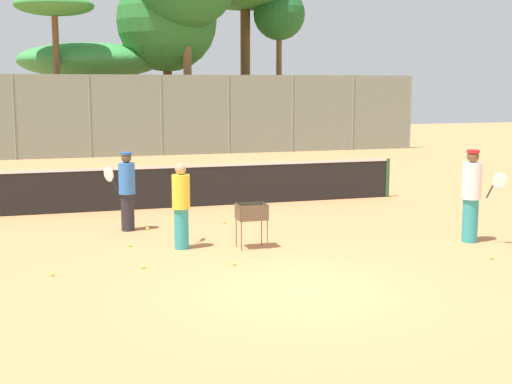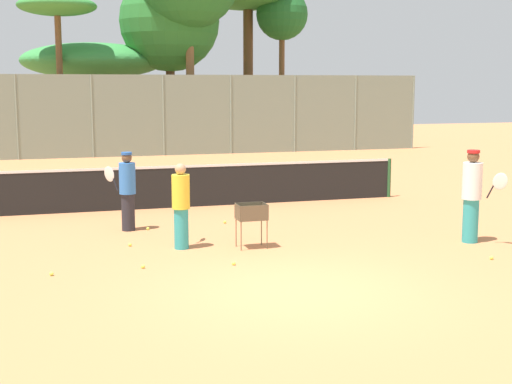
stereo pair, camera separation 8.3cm
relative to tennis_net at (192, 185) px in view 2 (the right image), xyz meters
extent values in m
plane|color=#D37F4C|center=(0.00, -7.81, -0.56)|extent=(80.00, 80.00, 0.00)
cylinder|color=#26592D|center=(5.53, 0.00, -0.02)|extent=(0.10, 0.10, 1.07)
cube|color=black|center=(0.00, 0.00, -0.05)|extent=(11.06, 0.01, 1.01)
cube|color=white|center=(0.00, 0.00, 0.48)|extent=(11.06, 0.02, 0.06)
cylinder|color=gray|center=(-4.55, 13.35, 1.19)|extent=(0.08, 0.08, 3.50)
cylinder|color=gray|center=(-1.52, 13.35, 1.19)|extent=(0.08, 0.08, 3.50)
cylinder|color=gray|center=(1.52, 13.35, 1.19)|extent=(0.08, 0.08, 3.50)
cylinder|color=gray|center=(4.55, 13.35, 1.19)|extent=(0.08, 0.08, 3.50)
cylinder|color=gray|center=(7.58, 13.35, 1.19)|extent=(0.08, 0.08, 3.50)
cylinder|color=gray|center=(10.62, 13.35, 1.19)|extent=(0.08, 0.08, 3.50)
cylinder|color=gray|center=(13.65, 13.35, 1.19)|extent=(0.08, 0.08, 3.50)
cube|color=gray|center=(0.00, 13.35, 1.19)|extent=(27.30, 0.01, 3.50)
cylinder|color=brown|center=(-2.71, 15.73, 2.48)|extent=(0.28, 0.28, 6.07)
ellipsoid|color=#338438|center=(-2.71, 15.73, 5.95)|extent=(3.46, 3.46, 0.87)
cylinder|color=brown|center=(3.14, 15.45, 2.71)|extent=(0.38, 0.38, 6.53)
cylinder|color=brown|center=(8.51, 18.00, 2.37)|extent=(0.29, 0.29, 5.86)
sphere|color=#1E6028|center=(8.51, 18.00, 6.10)|extent=(2.66, 2.66, 2.66)
cylinder|color=brown|center=(2.51, 17.15, 1.76)|extent=(0.43, 0.43, 4.65)
sphere|color=#28722D|center=(2.51, 17.15, 5.53)|extent=(4.80, 4.80, 4.80)
cylinder|color=brown|center=(-1.02, 18.97, 1.12)|extent=(0.39, 0.39, 3.36)
ellipsoid|color=#388E42|center=(-1.02, 18.97, 3.68)|extent=(6.99, 6.99, 1.75)
cylinder|color=brown|center=(6.94, 18.85, 2.90)|extent=(0.51, 0.51, 6.91)
cylinder|color=#26262D|center=(-1.91, -2.52, -0.16)|extent=(0.28, 0.28, 0.79)
cylinder|color=blue|center=(-1.91, -2.52, 0.56)|extent=(0.35, 0.35, 0.66)
sphere|color=brown|center=(-1.91, -2.52, 1.00)|extent=(0.21, 0.21, 0.21)
cylinder|color=#2659B2|center=(-1.91, -2.52, 1.09)|extent=(0.23, 0.23, 0.05)
cylinder|color=black|center=(-2.13, -2.24, 0.40)|extent=(0.12, 0.13, 0.27)
ellipsoid|color=silver|center=(-2.25, -2.11, 0.62)|extent=(0.28, 0.33, 0.43)
cylinder|color=teal|center=(-1.15, -4.53, -0.17)|extent=(0.27, 0.27, 0.77)
cylinder|color=yellow|center=(-1.15, -4.53, 0.54)|extent=(0.34, 0.34, 0.64)
sphere|color=tan|center=(-1.15, -4.53, 0.96)|extent=(0.21, 0.21, 0.21)
cylinder|color=black|center=(-1.05, -4.19, 0.38)|extent=(0.07, 0.15, 0.27)
ellipsoid|color=silver|center=(-1.00, -4.03, 0.60)|extent=(0.14, 0.39, 0.43)
cylinder|color=teal|center=(4.42, -5.62, -0.13)|extent=(0.31, 0.31, 0.86)
cylinder|color=white|center=(4.42, -5.62, 0.67)|extent=(0.38, 0.38, 0.72)
sphere|color=brown|center=(4.42, -5.62, 1.14)|extent=(0.23, 0.23, 0.23)
cylinder|color=red|center=(4.42, -5.62, 1.24)|extent=(0.25, 0.25, 0.06)
cylinder|color=black|center=(4.61, -5.93, 0.49)|extent=(0.10, 0.14, 0.27)
ellipsoid|color=silver|center=(4.71, -6.09, 0.71)|extent=(0.24, 0.35, 0.43)
cylinder|color=brown|center=(-0.11, -5.02, -0.28)|extent=(0.02, 0.02, 0.55)
cylinder|color=brown|center=(0.40, -5.02, -0.28)|extent=(0.02, 0.02, 0.55)
cylinder|color=brown|center=(-0.11, -4.66, -0.28)|extent=(0.02, 0.02, 0.55)
cylinder|color=brown|center=(0.40, -4.66, -0.28)|extent=(0.02, 0.02, 0.55)
cube|color=brown|center=(0.15, -4.84, 0.00)|extent=(0.55, 0.40, 0.01)
cube|color=brown|center=(0.15, -5.04, 0.14)|extent=(0.55, 0.01, 0.30)
cube|color=brown|center=(0.15, -4.64, 0.14)|extent=(0.55, 0.01, 0.30)
cube|color=brown|center=(-0.13, -4.84, 0.14)|extent=(0.01, 0.40, 0.30)
cube|color=brown|center=(0.42, -4.84, 0.14)|extent=(0.01, 0.40, 0.30)
sphere|color=#D1E54C|center=(0.22, -4.78, 0.09)|extent=(0.07, 0.07, 0.07)
sphere|color=#D1E54C|center=(-0.03, -4.83, 0.04)|extent=(0.07, 0.07, 0.07)
sphere|color=#D1E54C|center=(-0.02, -4.75, 0.09)|extent=(0.07, 0.07, 0.07)
sphere|color=#D1E54C|center=(-0.06, -4.71, 0.09)|extent=(0.07, 0.07, 0.07)
sphere|color=#D1E54C|center=(-0.07, -4.86, 0.09)|extent=(0.07, 0.07, 0.07)
sphere|color=#D1E54C|center=(0.24, -4.74, 0.09)|extent=(0.07, 0.07, 0.07)
sphere|color=#D1E54C|center=(0.02, -4.98, 0.09)|extent=(0.07, 0.07, 0.07)
sphere|color=#D1E54C|center=(0.23, -4.89, 0.09)|extent=(0.07, 0.07, 0.07)
sphere|color=#D1E54C|center=(-1.51, -2.60, -0.53)|extent=(0.07, 0.07, 0.07)
sphere|color=#D1E54C|center=(4.71, -5.03, -0.53)|extent=(0.07, 0.07, 0.07)
sphere|color=#D1E54C|center=(0.25, -2.36, -0.53)|extent=(0.07, 0.07, 0.07)
sphere|color=#D1E54C|center=(-2.05, -5.79, -0.53)|extent=(0.07, 0.07, 0.07)
sphere|color=#D1E54C|center=(-0.52, -6.03, -0.53)|extent=(0.07, 0.07, 0.07)
sphere|color=#D1E54C|center=(1.58, -0.70, -0.53)|extent=(0.07, 0.07, 0.07)
sphere|color=#D1E54C|center=(-3.55, -5.83, -0.53)|extent=(0.07, 0.07, 0.07)
sphere|color=#D1E54C|center=(-2.06, -4.06, -0.53)|extent=(0.07, 0.07, 0.07)
sphere|color=#D1E54C|center=(3.98, -6.97, -0.53)|extent=(0.07, 0.07, 0.07)
cube|color=#3F4C8C|center=(-1.91, 17.07, -0.11)|extent=(4.20, 1.70, 0.90)
cube|color=#33383D|center=(-2.11, 17.07, 0.69)|extent=(2.20, 1.50, 0.70)
camera|label=1|loc=(-3.68, -17.57, 2.53)|focal=50.00mm
camera|label=2|loc=(-3.60, -17.59, 2.53)|focal=50.00mm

